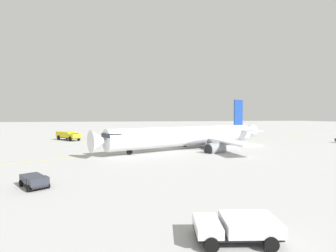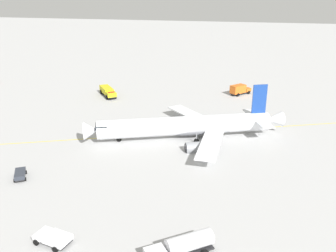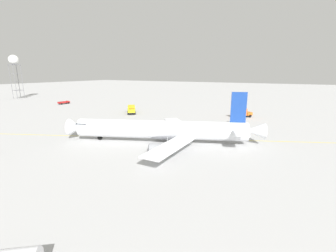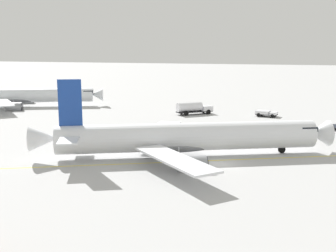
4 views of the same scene
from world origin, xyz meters
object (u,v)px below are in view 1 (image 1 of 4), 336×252
(pushback_tug_truck, at_px, (237,226))
(baggage_truck_truck_extra, at_px, (34,180))
(fire_tender_truck, at_px, (68,135))
(airliner_main, at_px, (191,137))
(catering_truck_truck, at_px, (182,131))

(pushback_tug_truck, xyz_separation_m, baggage_truck_truck_extra, (14.52, -14.23, -0.10))
(baggage_truck_truck_extra, bearing_deg, pushback_tug_truck, 14.40)
(fire_tender_truck, xyz_separation_m, pushback_tug_truck, (-19.52, 65.82, -0.72))
(airliner_main, xyz_separation_m, catering_truck_truck, (-9.23, -37.85, -1.00))
(airliner_main, relative_size, baggage_truck_truck_extra, 9.93)
(airliner_main, distance_m, baggage_truck_truck_extra, 34.84)
(pushback_tug_truck, bearing_deg, baggage_truck_truck_extra, -32.47)
(fire_tender_truck, relative_size, catering_truck_truck, 1.36)
(airliner_main, xyz_separation_m, pushback_tug_truck, (10.03, 38.87, -1.85))
(airliner_main, distance_m, catering_truck_truck, 38.97)
(fire_tender_truck, relative_size, pushback_tug_truck, 1.85)
(pushback_tug_truck, relative_size, baggage_truck_truck_extra, 1.21)
(catering_truck_truck, bearing_deg, airliner_main, -152.83)
(airliner_main, bearing_deg, pushback_tug_truck, 53.35)
(fire_tender_truck, distance_m, pushback_tug_truck, 68.66)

